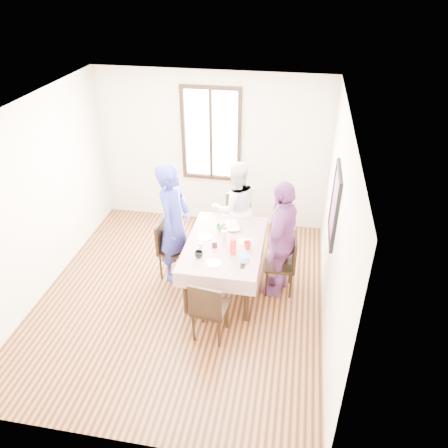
# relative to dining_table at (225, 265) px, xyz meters

# --- Properties ---
(ground) EXTENTS (4.50, 4.50, 0.00)m
(ground) POSITION_rel_dining_table_xyz_m (-0.56, -0.38, -0.38)
(ground) COLOR black
(ground) RESTS_ON ground
(back_wall) EXTENTS (4.00, 0.00, 4.00)m
(back_wall) POSITION_rel_dining_table_xyz_m (-0.56, 1.87, 0.98)
(back_wall) COLOR beige
(back_wall) RESTS_ON ground
(right_wall) EXTENTS (0.00, 4.50, 4.50)m
(right_wall) POSITION_rel_dining_table_xyz_m (1.44, -0.38, 0.98)
(right_wall) COLOR beige
(right_wall) RESTS_ON ground
(window_frame) EXTENTS (1.02, 0.06, 1.62)m
(window_frame) POSITION_rel_dining_table_xyz_m (-0.56, 1.85, 1.27)
(window_frame) COLOR black
(window_frame) RESTS_ON back_wall
(window_pane) EXTENTS (0.90, 0.02, 1.50)m
(window_pane) POSITION_rel_dining_table_xyz_m (-0.56, 1.86, 1.27)
(window_pane) COLOR white
(window_pane) RESTS_ON back_wall
(art_poster) EXTENTS (0.04, 0.76, 0.96)m
(art_poster) POSITION_rel_dining_table_xyz_m (1.42, -0.08, 1.18)
(art_poster) COLOR red
(art_poster) RESTS_ON right_wall
(dining_table) EXTENTS (0.95, 1.47, 0.75)m
(dining_table) POSITION_rel_dining_table_xyz_m (0.00, 0.00, 0.00)
(dining_table) COLOR black
(dining_table) RESTS_ON ground
(tablecloth) EXTENTS (1.07, 1.59, 0.01)m
(tablecloth) POSITION_rel_dining_table_xyz_m (0.00, 0.00, 0.38)
(tablecloth) COLOR #4F0811
(tablecloth) RESTS_ON dining_table
(chair_left) EXTENTS (0.44, 0.44, 0.91)m
(chair_left) POSITION_rel_dining_table_xyz_m (-0.79, 0.14, 0.08)
(chair_left) COLOR black
(chair_left) RESTS_ON ground
(chair_right) EXTENTS (0.44, 0.44, 0.91)m
(chair_right) POSITION_rel_dining_table_xyz_m (0.79, 0.05, 0.08)
(chair_right) COLOR black
(chair_right) RESTS_ON ground
(chair_far) EXTENTS (0.46, 0.46, 0.91)m
(chair_far) POSITION_rel_dining_table_xyz_m (-0.00, 1.01, 0.08)
(chair_far) COLOR black
(chair_far) RESTS_ON ground
(chair_near) EXTENTS (0.47, 0.47, 0.91)m
(chair_near) POSITION_rel_dining_table_xyz_m (-0.00, -1.01, 0.08)
(chair_near) COLOR black
(chair_near) RESTS_ON ground
(person_left) EXTENTS (0.53, 0.72, 1.83)m
(person_left) POSITION_rel_dining_table_xyz_m (-0.77, 0.14, 0.54)
(person_left) COLOR navy
(person_left) RESTS_ON ground
(person_far) EXTENTS (0.94, 0.86, 1.57)m
(person_far) POSITION_rel_dining_table_xyz_m (-0.00, 0.99, 0.41)
(person_far) COLOR white
(person_far) RESTS_ON ground
(person_right) EXTENTS (0.68, 1.11, 1.76)m
(person_right) POSITION_rel_dining_table_xyz_m (0.77, 0.05, 0.51)
(person_right) COLOR #773979
(person_right) RESTS_ON ground
(mug_black) EXTENTS (0.12, 0.12, 0.09)m
(mug_black) POSITION_rel_dining_table_xyz_m (-0.28, -0.40, 0.43)
(mug_black) COLOR black
(mug_black) RESTS_ON tablecloth
(mug_flag) EXTENTS (0.13, 0.13, 0.10)m
(mug_flag) POSITION_rel_dining_table_xyz_m (0.33, -0.08, 0.44)
(mug_flag) COLOR red
(mug_flag) RESTS_ON tablecloth
(mug_green) EXTENTS (0.16, 0.16, 0.09)m
(mug_green) POSITION_rel_dining_table_xyz_m (-0.12, 0.31, 0.43)
(mug_green) COLOR #0C7226
(mug_green) RESTS_ON tablecloth
(serving_bowl) EXTENTS (0.24, 0.24, 0.05)m
(serving_bowl) POSITION_rel_dining_table_xyz_m (0.07, 0.34, 0.41)
(serving_bowl) COLOR white
(serving_bowl) RESTS_ON tablecloth
(juice_carton) EXTENTS (0.08, 0.08, 0.24)m
(juice_carton) POSITION_rel_dining_table_xyz_m (0.16, -0.24, 0.50)
(juice_carton) COLOR red
(juice_carton) RESTS_ON tablecloth
(butter_tub) EXTENTS (0.14, 0.14, 0.07)m
(butter_tub) POSITION_rel_dining_table_xyz_m (0.33, -0.38, 0.42)
(butter_tub) COLOR white
(butter_tub) RESTS_ON tablecloth
(jam_jar) EXTENTS (0.07, 0.07, 0.10)m
(jam_jar) POSITION_rel_dining_table_xyz_m (-0.12, -0.14, 0.44)
(jam_jar) COLOR black
(jam_jar) RESTS_ON tablecloth
(drinking_glass) EXTENTS (0.06, 0.06, 0.09)m
(drinking_glass) POSITION_rel_dining_table_xyz_m (-0.30, -0.19, 0.43)
(drinking_glass) COLOR silver
(drinking_glass) RESTS_ON tablecloth
(smartphone) EXTENTS (0.06, 0.12, 0.01)m
(smartphone) POSITION_rel_dining_table_xyz_m (0.33, -0.49, 0.39)
(smartphone) COLOR black
(smartphone) RESTS_ON tablecloth
(flower_vase) EXTENTS (0.08, 0.08, 0.16)m
(flower_vase) POSITION_rel_dining_table_xyz_m (-0.02, 0.06, 0.47)
(flower_vase) COLOR silver
(flower_vase) RESTS_ON tablecloth
(plate_left) EXTENTS (0.20, 0.20, 0.01)m
(plate_left) POSITION_rel_dining_table_xyz_m (-0.30, 0.08, 0.39)
(plate_left) COLOR white
(plate_left) RESTS_ON tablecloth
(plate_right) EXTENTS (0.20, 0.20, 0.01)m
(plate_right) POSITION_rel_dining_table_xyz_m (0.29, 0.06, 0.39)
(plate_right) COLOR white
(plate_right) RESTS_ON tablecloth
(plate_far) EXTENTS (0.20, 0.20, 0.01)m
(plate_far) POSITION_rel_dining_table_xyz_m (0.01, 0.55, 0.39)
(plate_far) COLOR white
(plate_far) RESTS_ON tablecloth
(plate_near) EXTENTS (0.20, 0.20, 0.01)m
(plate_near) POSITION_rel_dining_table_xyz_m (-0.05, -0.51, 0.39)
(plate_near) COLOR white
(plate_near) RESTS_ON tablecloth
(butter_lid) EXTENTS (0.12, 0.12, 0.01)m
(butter_lid) POSITION_rel_dining_table_xyz_m (0.33, -0.38, 0.46)
(butter_lid) COLOR blue
(butter_lid) RESTS_ON butter_tub
(flower_bunch) EXTENTS (0.09, 0.09, 0.10)m
(flower_bunch) POSITION_rel_dining_table_xyz_m (-0.02, 0.06, 0.60)
(flower_bunch) COLOR yellow
(flower_bunch) RESTS_ON flower_vase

